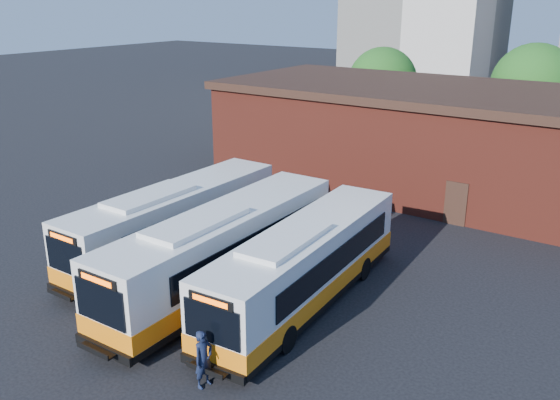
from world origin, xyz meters
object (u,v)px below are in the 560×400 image
Objects in this scene: bus_west at (175,223)px; transit_worker at (204,359)px; bus_midwest at (223,253)px; bus_mideast at (304,268)px.

transit_worker is (7.89, -6.94, -0.59)m from bus_west.
bus_midwest is at bearing -19.33° from bus_west.
bus_midwest reaches higher than bus_west.
bus_mideast is at bearing -4.41° from bus_west.
transit_worker is at bearing -56.41° from bus_midwest.
bus_midwest is 1.06× the size of bus_mideast.
bus_west is at bearing 172.16° from bus_mideast.
transit_worker is at bearing -90.63° from bus_mideast.
bus_midwest is 3.54m from bus_mideast.
bus_west is at bearing 53.41° from transit_worker.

